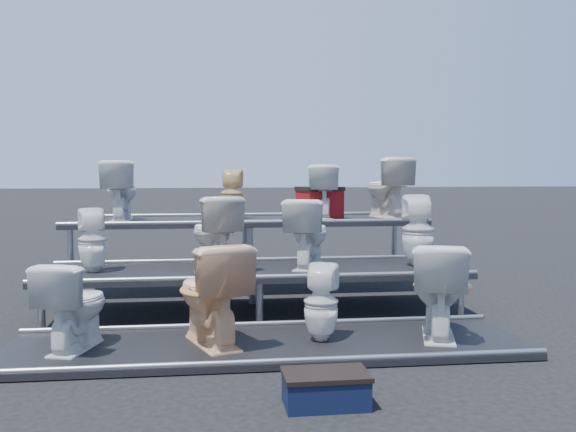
{
  "coord_description": "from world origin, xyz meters",
  "views": [
    {
      "loc": [
        -0.48,
        -6.43,
        1.49
      ],
      "look_at": [
        0.35,
        0.1,
        0.99
      ],
      "focal_mm": 40.0,
      "sensor_mm": 36.0,
      "label": 1
    }
  ],
  "objects": [
    {
      "name": "toilet_1",
      "position": [
        -0.46,
        -1.3,
        0.48
      ],
      "size": [
        0.72,
        0.93,
        0.83
      ],
      "primitive_type": "imported",
      "rotation": [
        0.0,
        0.0,
        3.49
      ],
      "color": "#EEBB89",
      "rests_on": "tier_front"
    },
    {
      "name": "ground",
      "position": [
        0.0,
        0.0,
        0.0
      ],
      "size": [
        80.0,
        80.0,
        0.0
      ],
      "primitive_type": "plane",
      "color": "black",
      "rests_on": "ground"
    },
    {
      "name": "tier_front",
      "position": [
        0.0,
        -1.3,
        0.03
      ],
      "size": [
        4.2,
        1.2,
        0.06
      ],
      "primitive_type": "cube",
      "color": "black",
      "rests_on": "ground"
    },
    {
      "name": "tier_back",
      "position": [
        0.0,
        1.3,
        0.43
      ],
      "size": [
        4.2,
        1.2,
        0.86
      ],
      "primitive_type": "cube",
      "color": "black",
      "rests_on": "ground"
    },
    {
      "name": "toilet_9",
      "position": [
        -0.18,
        1.3,
        1.16
      ],
      "size": [
        0.31,
        0.31,
        0.61
      ],
      "primitive_type": "imported",
      "rotation": [
        0.0,
        0.0,
        3.01
      ],
      "color": "#E5C587",
      "rests_on": "tier_back"
    },
    {
      "name": "red_crate",
      "position": [
        0.89,
        1.29,
        1.03
      ],
      "size": [
        0.57,
        0.51,
        0.34
      ],
      "primitive_type": "cube",
      "rotation": [
        0.0,
        0.0,
        0.32
      ],
      "color": "maroon",
      "rests_on": "tier_back"
    },
    {
      "name": "toilet_5",
      "position": [
        -0.42,
        0.0,
        0.83
      ],
      "size": [
        0.61,
        0.82,
        0.75
      ],
      "primitive_type": "imported",
      "rotation": [
        0.0,
        0.0,
        3.43
      ],
      "color": "silver",
      "rests_on": "tier_mid"
    },
    {
      "name": "toilet_4",
      "position": [
        -1.6,
        0.0,
        0.77
      ],
      "size": [
        0.34,
        0.35,
        0.63
      ],
      "primitive_type": "imported",
      "rotation": [
        0.0,
        0.0,
        3.38
      ],
      "color": "white",
      "rests_on": "tier_mid"
    },
    {
      "name": "toilet_2",
      "position": [
        0.44,
        -1.3,
        0.38
      ],
      "size": [
        0.36,
        0.37,
        0.63
      ],
      "primitive_type": "imported",
      "rotation": [
        0.0,
        0.0,
        2.82
      ],
      "color": "white",
      "rests_on": "tier_front"
    },
    {
      "name": "toilet_0",
      "position": [
        -1.52,
        -1.3,
        0.41
      ],
      "size": [
        0.58,
        0.77,
        0.7
      ],
      "primitive_type": "imported",
      "rotation": [
        0.0,
        0.0,
        2.85
      ],
      "color": "white",
      "rests_on": "tier_front"
    },
    {
      "name": "tier_mid",
      "position": [
        0.0,
        0.0,
        0.23
      ],
      "size": [
        4.2,
        1.2,
        0.46
      ],
      "primitive_type": "cube",
      "color": "black",
      "rests_on": "ground"
    },
    {
      "name": "toilet_6",
      "position": [
        0.54,
        0.0,
        0.82
      ],
      "size": [
        0.61,
        0.79,
        0.71
      ],
      "primitive_type": "imported",
      "rotation": [
        0.0,
        0.0,
        2.79
      ],
      "color": "white",
      "rests_on": "tier_mid"
    },
    {
      "name": "toilet_10",
      "position": [
        0.96,
        1.3,
        1.19
      ],
      "size": [
        0.52,
        0.71,
        0.66
      ],
      "primitive_type": "imported",
      "rotation": [
        0.0,
        0.0,
        2.89
      ],
      "color": "white",
      "rests_on": "tier_back"
    },
    {
      "name": "step_stool",
      "position": [
        0.24,
        -2.59,
        0.09
      ],
      "size": [
        0.52,
        0.31,
        0.19
      ],
      "primitive_type": "cube",
      "rotation": [
        0.0,
        0.0,
        0.01
      ],
      "color": "black",
      "rests_on": "ground"
    },
    {
      "name": "toilet_8",
      "position": [
        -1.5,
        1.3,
        1.21
      ],
      "size": [
        0.39,
        0.69,
        0.7
      ],
      "primitive_type": "imported",
      "rotation": [
        0.0,
        0.0,
        3.14
      ],
      "color": "white",
      "rests_on": "tier_back"
    },
    {
      "name": "toilet_11",
      "position": [
        1.73,
        1.3,
        1.23
      ],
      "size": [
        0.56,
        0.8,
        0.74
      ],
      "primitive_type": "imported",
      "rotation": [
        0.0,
        0.0,
        3.35
      ],
      "color": "silver",
      "rests_on": "tier_back"
    },
    {
      "name": "toilet_3",
      "position": [
        1.44,
        -1.3,
        0.46
      ],
      "size": [
        0.66,
        0.88,
        0.8
      ],
      "primitive_type": "imported",
      "rotation": [
        0.0,
        0.0,
        2.84
      ],
      "color": "white",
      "rests_on": "tier_front"
    },
    {
      "name": "toilet_7",
      "position": [
        1.7,
        0.0,
        0.83
      ],
      "size": [
        0.39,
        0.39,
        0.74
      ],
      "primitive_type": "imported",
      "rotation": [
        0.0,
        0.0,
        2.97
      ],
      "color": "white",
      "rests_on": "tier_mid"
    }
  ]
}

